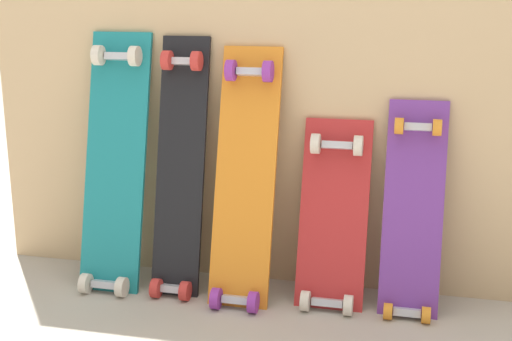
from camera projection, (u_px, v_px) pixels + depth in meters
name	position (u px, v px, depth m)	size (l,w,h in m)	color
ground_plane	(260.00, 283.00, 2.52)	(12.00, 12.00, 0.00)	#A89E8E
plywood_wall_panel	(265.00, 75.00, 2.40)	(2.04, 0.04, 1.50)	tan
skateboard_teal	(114.00, 171.00, 2.45)	(0.22, 0.30, 0.95)	#197A7F
skateboard_black	(180.00, 175.00, 2.41)	(0.17, 0.28, 0.94)	black
skateboard_orange	(244.00, 185.00, 2.34)	(0.21, 0.32, 0.91)	orange
skateboard_red	(333.00, 223.00, 2.33)	(0.23, 0.26, 0.68)	#B22626
skateboard_purple	(413.00, 219.00, 2.27)	(0.19, 0.25, 0.76)	#6B338C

